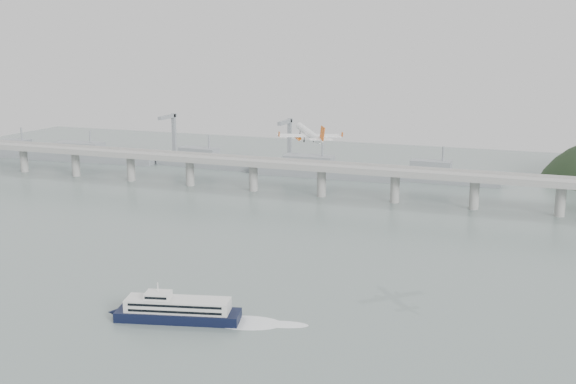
% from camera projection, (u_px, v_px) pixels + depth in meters
% --- Properties ---
extents(ground, '(900.00, 900.00, 0.00)m').
position_uv_depth(ground, '(239.00, 311.00, 262.54)').
color(ground, slate).
rests_on(ground, ground).
extents(bridge, '(800.00, 22.00, 23.90)m').
position_uv_depth(bridge, '(363.00, 174.00, 441.84)').
color(bridge, '#969794').
rests_on(bridge, ground).
extents(distant_fleet, '(453.00, 60.90, 40.00)m').
position_uv_depth(distant_fleet, '(201.00, 160.00, 556.42)').
color(distant_fleet, gray).
rests_on(distant_fleet, ground).
extents(ferry, '(75.97, 27.42, 14.55)m').
position_uv_depth(ferry, '(178.00, 310.00, 253.27)').
color(ferry, black).
rests_on(ferry, ground).
extents(airliner, '(26.54, 28.58, 9.26)m').
position_uv_depth(airliner, '(310.00, 134.00, 301.67)').
color(airliner, white).
rests_on(airliner, ground).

